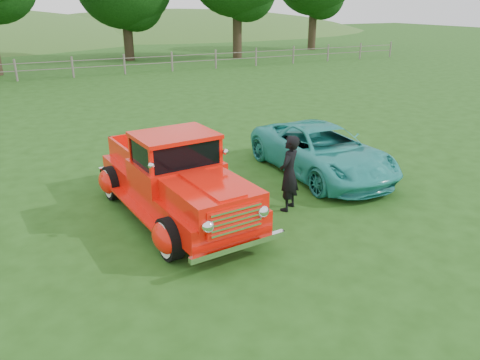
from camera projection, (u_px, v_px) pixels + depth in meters
name	position (u px, v px, depth m)	size (l,w,h in m)	color
ground	(241.00, 239.00, 8.74)	(140.00, 140.00, 0.00)	#1F4713
distant_hills	(2.00, 75.00, 58.54)	(116.00, 60.00, 18.00)	#306023
fence_line	(73.00, 67.00, 26.97)	(48.00, 0.12, 1.20)	slate
red_pickup	(175.00, 180.00, 9.41)	(2.61, 5.14, 1.78)	black
teal_sedan	(322.00, 151.00, 11.83)	(2.06, 4.47, 1.24)	teal
man	(289.00, 173.00, 9.72)	(0.59, 0.39, 1.62)	black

